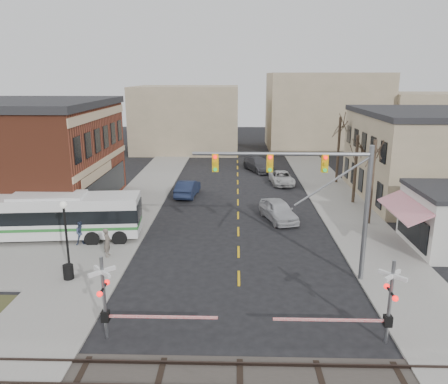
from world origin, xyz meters
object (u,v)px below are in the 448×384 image
Objects in this scene: transit_bus at (50,216)px; rr_crossing_east at (380,303)px; car_c at (282,178)px; pedestrian_near at (107,242)px; pedestrian_far at (81,233)px; traffic_signal_mast at (319,186)px; trash_bin at (68,272)px; car_b at (188,188)px; rr_crossing_west at (114,299)px; car_a at (278,210)px; car_d at (259,164)px; street_lamp at (65,221)px.

transit_bus is 2.32× the size of rr_crossing_east.
rr_crossing_east is (19.77, -12.11, 0.11)m from transit_bus.
car_c is 24.52m from pedestrian_near.
car_c is at bearing 25.76° from pedestrian_far.
rr_crossing_east is 2.92× the size of pedestrian_near.
traffic_signal_mast is 15.30m from trash_bin.
rr_crossing_east reaches higher than car_c.
traffic_signal_mast is 16.84m from pedestrian_far.
trash_bin is (-14.39, -0.48, -5.18)m from traffic_signal_mast.
traffic_signal_mast is at bearing 1.92° from trash_bin.
car_c reaches higher than trash_bin.
trash_bin is at bearing 81.03° from car_b.
trash_bin is (-4.31, 5.65, -1.42)m from rr_crossing_west.
transit_bus reaches higher than car_a.
rr_crossing_east is (1.75, -6.17, -3.77)m from traffic_signal_mast.
pedestrian_near is (-3.61, -15.30, 0.27)m from car_b.
transit_bus is 14.99m from car_b.
rr_crossing_east is at bearing -31.49° from transit_bus.
car_d is (16.24, 24.22, -1.02)m from transit_bus.
traffic_signal_mast is 5.16× the size of pedestrian_near.
street_lamp is 0.86× the size of car_a.
transit_bus is at bearing 119.53° from trash_bin.
pedestrian_near is 3.09m from pedestrian_far.
rr_crossing_east is 0.97× the size of car_d.
pedestrian_far is (-2.40, 1.95, -0.09)m from pedestrian_near.
transit_bus is 17.67m from car_a.
car_d is at bearing 56.16° from transit_bus.
car_d is (-2.21, 6.79, 0.14)m from car_c.
pedestrian_far is (-6.01, -13.35, 0.17)m from car_b.
car_d is at bearing 95.55° from rr_crossing_east.
car_c is at bearing 43.37° from transit_bus.
transit_bus is at bearing -179.78° from car_a.
car_c is 2.60× the size of pedestrian_near.
traffic_signal_mast reaches higher than car_d.
car_d is at bearing 102.88° from car_c.
trash_bin is 0.45× the size of pedestrian_near.
car_c is 7.14m from car_d.
car_c is 24.40m from pedestrian_far.
car_a is at bearing 144.81° from car_b.
rr_crossing_west is (7.94, -12.07, 0.11)m from transit_bus.
rr_crossing_west is 1.11× the size of car_a.
car_b is (8.61, 12.23, -1.04)m from transit_bus.
transit_bus is 6.78× the size of pedestrian_near.
car_d is (-1.78, 30.15, -4.90)m from traffic_signal_mast.
pedestrian_far is at bearing 101.07° from trash_bin.
transit_bus is at bearing 121.96° from street_lamp.
trash_bin is at bearing -60.47° from transit_bus.
pedestrian_near is at bearing -134.27° from car_d.
rr_crossing_west is at bearing -161.16° from pedestrian_near.
car_b is at bearing -157.30° from car_c.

